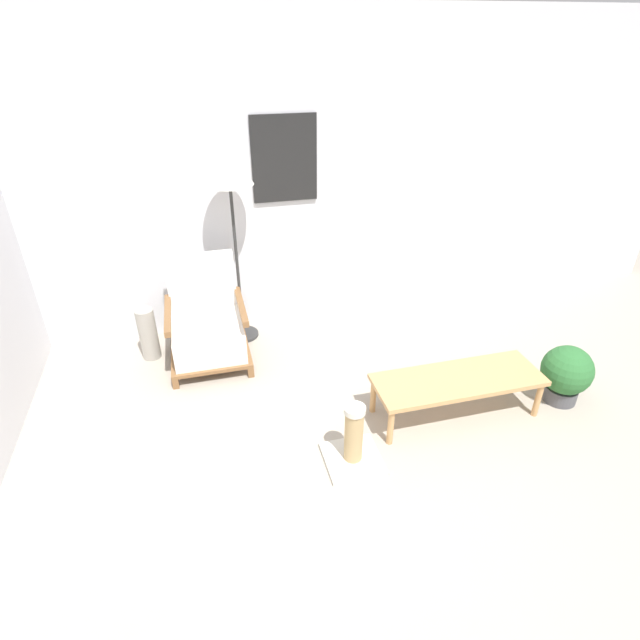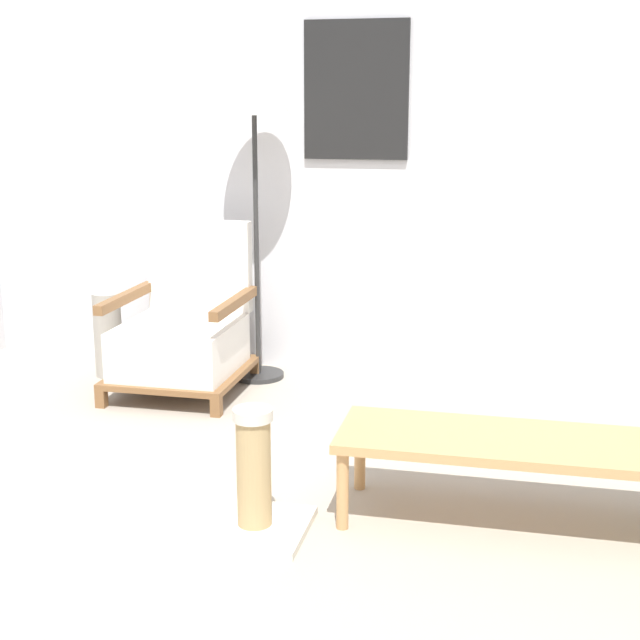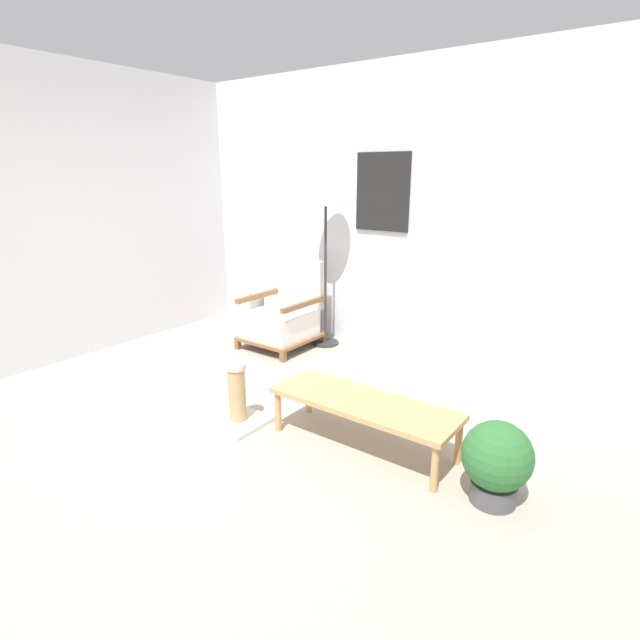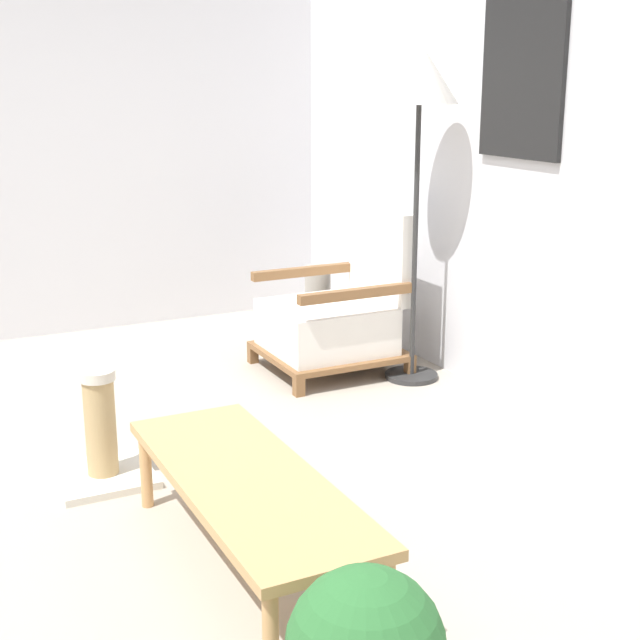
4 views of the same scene
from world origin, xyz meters
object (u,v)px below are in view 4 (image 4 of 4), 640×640
(floor_lamp, at_px, (419,91))
(scratching_post, at_px, (102,443))
(vase, at_px, (318,304))
(armchair, at_px, (336,315))
(coffee_table, at_px, (248,486))

(floor_lamp, distance_m, scratching_post, 2.27)
(floor_lamp, bearing_deg, vase, -169.67)
(armchair, xyz_separation_m, floor_lamp, (0.32, 0.29, 1.18))
(vase, bearing_deg, floor_lamp, 10.33)
(armchair, xyz_separation_m, scratching_post, (0.83, -1.48, -0.14))
(coffee_table, height_order, scratching_post, scratching_post)
(floor_lamp, height_order, vase, floor_lamp)
(vase, relative_size, scratching_post, 1.02)
(armchair, relative_size, scratching_post, 1.89)
(floor_lamp, height_order, coffee_table, floor_lamp)
(floor_lamp, xyz_separation_m, vase, (-0.82, -0.15, -1.25))
(vase, distance_m, scratching_post, 2.10)
(floor_lamp, bearing_deg, coffee_table, -47.13)
(scratching_post, bearing_deg, floor_lamp, 106.19)
(vase, bearing_deg, coffee_table, -31.36)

